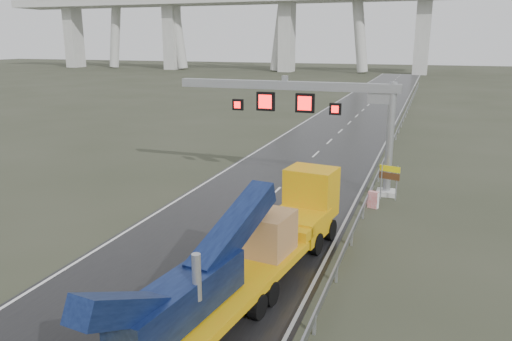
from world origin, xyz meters
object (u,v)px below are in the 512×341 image
at_px(striped_barrier, 373,200).
at_px(exit_sign_pair, 389,176).
at_px(heavy_haul_truck, 252,251).
at_px(sign_gantry, 316,105).

bearing_deg(striped_barrier, exit_sign_pair, 85.42).
distance_m(heavy_haul_truck, exit_sign_pair, 14.26).
distance_m(sign_gantry, heavy_haul_truck, 15.21).
bearing_deg(heavy_haul_truck, sign_gantry, 101.09).
xyz_separation_m(sign_gantry, striped_barrier, (4.31, -2.89, -5.11)).
height_order(exit_sign_pair, striped_barrier, exit_sign_pair).
bearing_deg(exit_sign_pair, striped_barrier, -94.41).
distance_m(sign_gantry, striped_barrier, 7.28).
bearing_deg(sign_gantry, striped_barrier, -33.84).
distance_m(heavy_haul_truck, striped_barrier, 12.30).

